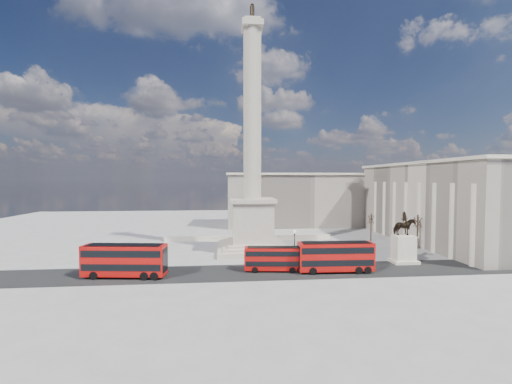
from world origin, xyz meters
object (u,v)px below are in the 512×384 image
object	(u,v)px
nelsons_column	(252,188)
pedestrian_walking	(410,253)
red_bus_a	(125,260)
pedestrian_standing	(406,256)
equestrian_statue	(404,245)
pedestrian_crossing	(358,256)
red_bus_c	(336,256)
red_bus_b	(275,258)
victorian_lamp	(295,245)

from	to	relation	value
nelsons_column	pedestrian_walking	size ratio (longest dim) A/B	25.80
red_bus_a	pedestrian_walking	xyz separation A→B (m)	(49.06, 6.92, -1.63)
red_bus_a	pedestrian_standing	size ratio (longest dim) A/B	6.56
nelsons_column	pedestrian_walking	bearing A→B (deg)	-17.37
equestrian_statue	pedestrian_crossing	xyz separation A→B (m)	(-7.09, 2.70, -2.42)
nelsons_column	pedestrian_crossing	world-z (taller)	nelsons_column
pedestrian_walking	red_bus_c	bearing A→B (deg)	171.34
pedestrian_crossing	red_bus_b	bearing A→B (deg)	60.66
nelsons_column	pedestrian_walking	xyz separation A→B (m)	(28.73, -8.99, -11.95)
nelsons_column	red_bus_b	size ratio (longest dim) A/B	5.09
red_bus_c	victorian_lamp	bearing A→B (deg)	140.86
red_bus_a	red_bus_b	xyz separation A→B (m)	(22.85, 1.12, -0.55)
red_bus_b	pedestrian_walking	size ratio (longest dim) A/B	5.07
red_bus_c	pedestrian_standing	distance (m)	15.88
red_bus_a	pedestrian_crossing	xyz separation A→B (m)	(39.03, 6.85, -1.84)
red_bus_a	red_bus_c	distance (m)	32.34
red_bus_c	red_bus_b	bearing A→B (deg)	173.67
red_bus_a	equestrian_statue	bearing A→B (deg)	11.65
pedestrian_standing	pedestrian_walking	bearing A→B (deg)	-173.92
pedestrian_walking	pedestrian_standing	bearing A→B (deg)	-169.80
red_bus_c	victorian_lamp	world-z (taller)	victorian_lamp
nelsons_column	pedestrian_crossing	distance (m)	24.07
nelsons_column	pedestrian_standing	bearing A→B (deg)	-21.73
red_bus_a	victorian_lamp	world-z (taller)	victorian_lamp
pedestrian_standing	red_bus_a	bearing A→B (deg)	-29.66
victorian_lamp	pedestrian_crossing	bearing A→B (deg)	10.23
nelsons_column	pedestrian_standing	distance (m)	31.27
pedestrian_walking	pedestrian_crossing	size ratio (longest dim) A/B	1.28
victorian_lamp	pedestrian_standing	world-z (taller)	victorian_lamp
pedestrian_walking	red_bus_b	bearing A→B (deg)	160.63
red_bus_b	pedestrian_walking	distance (m)	26.86
red_bus_c	pedestrian_crossing	world-z (taller)	red_bus_c
red_bus_a	equestrian_statue	xyz separation A→B (m)	(46.11, 4.14, 0.58)
nelsons_column	red_bus_a	xyz separation A→B (m)	(-20.33, -15.91, -10.32)
victorian_lamp	pedestrian_walking	xyz separation A→B (m)	(22.32, 2.29, -2.52)
red_bus_a	red_bus_b	bearing A→B (deg)	9.33
victorian_lamp	pedestrian_walking	world-z (taller)	victorian_lamp
nelsons_column	red_bus_a	distance (m)	27.80
pedestrian_walking	pedestrian_standing	world-z (taller)	pedestrian_walking
equestrian_statue	victorian_lamp	bearing A→B (deg)	178.56
red_bus_b	red_bus_a	bearing A→B (deg)	-171.44
red_bus_a	equestrian_statue	size ratio (longest dim) A/B	1.38
red_bus_c	victorian_lamp	size ratio (longest dim) A/B	2.00
nelsons_column	pedestrian_standing	size ratio (longest dim) A/B	26.24
red_bus_b	pedestrian_crossing	bearing A→B (deg)	25.24
red_bus_a	pedestrian_crossing	bearing A→B (deg)	16.47
red_bus_a	pedestrian_standing	world-z (taller)	red_bus_a
red_bus_a	victorian_lamp	bearing A→B (deg)	16.34
victorian_lamp	pedestrian_walking	size ratio (longest dim) A/B	3.07
red_bus_a	pedestrian_crossing	size ratio (longest dim) A/B	8.22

